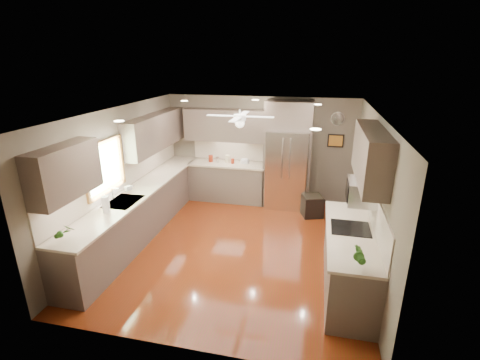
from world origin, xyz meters
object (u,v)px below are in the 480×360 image
at_px(bowl, 245,163).
at_px(refrigerator, 287,157).
at_px(potted_plant_left, 65,232).
at_px(canister_d, 233,161).
at_px(stool, 312,206).
at_px(soap_bottle, 129,188).
at_px(canister_c, 227,159).
at_px(canister_b, 217,159).
at_px(paper_towel, 106,204).
at_px(microwave, 362,192).
at_px(potted_plant_right, 359,255).
at_px(canister_a, 211,159).

height_order(bowl, refrigerator, refrigerator).
distance_m(potted_plant_left, bowl, 4.51).
bearing_deg(canister_d, stool, -14.82).
bearing_deg(canister_d, soap_bottle, -122.54).
bearing_deg(bowl, potted_plant_left, -111.01).
relative_size(canister_c, potted_plant_left, 0.56).
height_order(canister_b, bowl, canister_b).
bearing_deg(paper_towel, microwave, 6.21).
xyz_separation_m(potted_plant_right, microwave, (0.11, 1.15, 0.39)).
xyz_separation_m(canister_d, paper_towel, (-1.35, -3.17, 0.08)).
relative_size(canister_d, potted_plant_right, 0.40).
xyz_separation_m(potted_plant_right, paper_towel, (-3.87, 0.72, -0.01)).
bearing_deg(canister_c, potted_plant_left, -105.62).
xyz_separation_m(canister_c, potted_plant_right, (2.67, -3.96, 0.06)).
xyz_separation_m(soap_bottle, refrigerator, (2.75, 2.24, 0.16)).
bearing_deg(canister_c, potted_plant_right, -56.00).
xyz_separation_m(canister_b, soap_bottle, (-1.07, -2.29, 0.02)).
distance_m(canister_b, stool, 2.50).
height_order(soap_bottle, microwave, microwave).
distance_m(soap_bottle, potted_plant_right, 4.29).
bearing_deg(canister_c, bowl, -3.09).
xyz_separation_m(bowl, stool, (1.65, -0.55, -0.73)).
distance_m(canister_a, paper_towel, 3.29).
bearing_deg(paper_towel, soap_bottle, 96.48).
distance_m(canister_b, soap_bottle, 2.52).
bearing_deg(canister_b, canister_c, 12.56).
distance_m(canister_d, stool, 2.14).
xyz_separation_m(soap_bottle, potted_plant_left, (0.12, -1.89, 0.07)).
xyz_separation_m(bowl, microwave, (2.34, -2.78, 0.51)).
xyz_separation_m(soap_bottle, stool, (3.38, 1.76, -0.79)).
distance_m(canister_b, refrigerator, 1.70).
height_order(canister_a, potted_plant_left, potted_plant_left).
relative_size(canister_d, soap_bottle, 0.65).
height_order(canister_b, paper_towel, paper_towel).
bearing_deg(stool, canister_d, 165.18).
distance_m(canister_c, canister_d, 0.16).
distance_m(potted_plant_right, refrigerator, 4.05).
height_order(canister_d, potted_plant_left, potted_plant_left).
xyz_separation_m(potted_plant_left, paper_towel, (-0.02, 0.99, -0.02)).
bearing_deg(canister_b, canister_a, 176.70).
bearing_deg(stool, soap_bottle, -152.52).
bearing_deg(canister_d, microwave, -46.19).
distance_m(microwave, paper_towel, 4.02).
distance_m(soap_bottle, refrigerator, 3.55).
bearing_deg(canister_d, paper_towel, -113.00).
xyz_separation_m(canister_d, potted_plant_right, (2.52, -3.89, 0.09)).
bearing_deg(potted_plant_right, stool, 99.88).
bearing_deg(potted_plant_right, paper_towel, 169.47).
height_order(microwave, paper_towel, microwave).
distance_m(canister_b, canister_d, 0.38).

